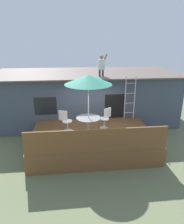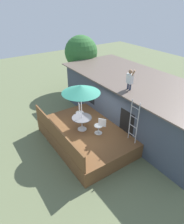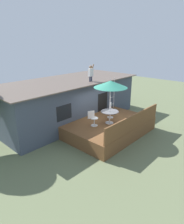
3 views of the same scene
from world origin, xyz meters
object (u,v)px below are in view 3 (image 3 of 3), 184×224
Objects in this scene: step_ladder at (112,94)px; person_figure at (91,72)px; patio_umbrella at (111,84)px; patio_chair_left at (93,118)px; patio_table at (110,114)px; patio_chair_right at (111,110)px.

step_ladder is 1.98× the size of person_figure.
patio_umbrella is at bearing -145.33° from step_ladder.
patio_chair_left is (-0.96, 0.44, -1.89)m from patio_umbrella.
patio_chair_left is at bearing 155.46° from patio_table.
person_figure is (-1.31, 0.81, 1.58)m from step_ladder.
patio_table is 0.47× the size of step_ladder.
patio_umbrella is 2.95m from step_ladder.
step_ladder reaches higher than patio_chair_right.
patio_chair_left is at bearing 155.46° from patio_umbrella.
patio_chair_right is (-1.37, -0.96, -0.64)m from step_ladder.
person_figure is 1.21× the size of patio_chair_right.
patio_chair_left is 1.79m from patio_chair_right.
patio_chair_left reaches higher than patio_table.
patio_table is 1.13× the size of patio_chair_right.
patio_chair_right is at bearing 34.44° from patio_table.
patio_chair_right reaches higher than patio_table.
person_figure is 3.45m from patio_chair_left.
patio_table is 1.06m from patio_chair_left.
patio_umbrella reaches higher than patio_chair_right.
step_ladder reaches higher than patio_chair_left.
patio_umbrella is 2.14m from patio_chair_right.
person_figure is at bearing 69.26° from patio_table.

